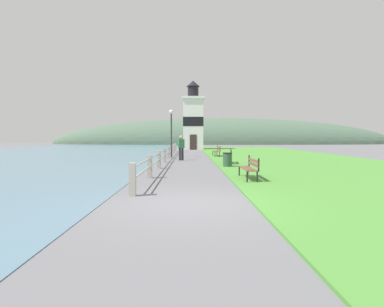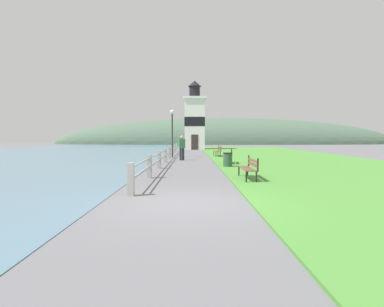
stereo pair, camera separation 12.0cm
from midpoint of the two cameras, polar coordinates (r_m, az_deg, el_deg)
The scene contains 12 objects.
ground_plane at distance 7.89m, azimuth -1.21°, elevation -9.49°, with size 160.00×160.00×0.00m, color slate.
grass_verge at distance 25.09m, azimuth 17.34°, elevation -0.80°, with size 12.00×48.50×0.06m.
water_strip at distance 27.89m, azimuth -31.11°, elevation -0.78°, with size 24.00×77.60×0.01m.
seawall_railing at distance 22.04m, azimuth -4.68°, elevation 0.17°, with size 0.18×26.66×0.97m.
park_bench_near at distance 12.14m, azimuth 10.95°, elevation -2.48°, with size 0.49×1.90×0.94m.
park_bench_midway at distance 18.95m, azimuth 7.09°, elevation -0.41°, with size 0.68×1.84×0.94m.
park_bench_far at distance 25.79m, azimuth 4.93°, elevation 0.58°, with size 0.50×2.00×0.94m.
lighthouse at distance 40.60m, azimuth 0.40°, elevation 6.40°, with size 3.04×3.04×9.22m.
person_strolling at distance 21.88m, azimuth -1.97°, elevation 1.28°, with size 0.50×0.37×1.82m.
trash_bin at distance 16.91m, azimuth 6.84°, elevation -1.24°, with size 0.54×0.54×0.84m.
lamp_post at distance 24.93m, azimuth -3.83°, elevation 5.54°, with size 0.36×0.36×3.96m.
distant_hillside at distance 70.49m, azimuth 6.22°, elevation 1.82°, with size 80.00×16.00×12.00m.
Camera 2 is at (0.20, -7.69, 1.74)m, focal length 28.00 mm.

